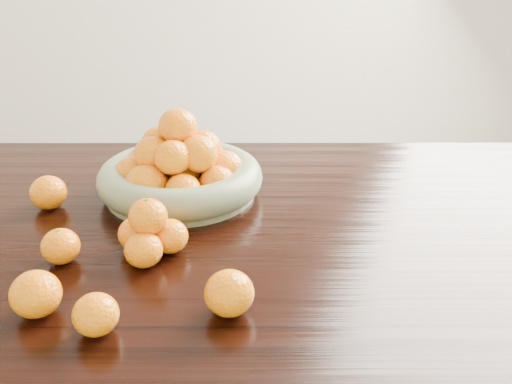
{
  "coord_description": "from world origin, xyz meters",
  "views": [
    {
      "loc": [
        0.03,
        -1.06,
        1.3
      ],
      "look_at": [
        0.03,
        -0.02,
        0.83
      ],
      "focal_mm": 40.0,
      "sensor_mm": 36.0,
      "label": 1
    }
  ],
  "objects_px": {
    "fruit_bowl": "(180,171)",
    "orange_pyramid": "(149,234)",
    "dining_table": "(240,260)",
    "loose_orange_0": "(61,246)"
  },
  "relations": [
    {
      "from": "orange_pyramid",
      "to": "loose_orange_0",
      "type": "relative_size",
      "value": 1.91
    },
    {
      "from": "dining_table",
      "to": "loose_orange_0",
      "type": "height_order",
      "value": "loose_orange_0"
    },
    {
      "from": "dining_table",
      "to": "fruit_bowl",
      "type": "relative_size",
      "value": 5.32
    },
    {
      "from": "dining_table",
      "to": "loose_orange_0",
      "type": "xyz_separation_m",
      "value": [
        -0.32,
        -0.15,
        0.12
      ]
    },
    {
      "from": "dining_table",
      "to": "orange_pyramid",
      "type": "xyz_separation_m",
      "value": [
        -0.16,
        -0.13,
        0.14
      ]
    },
    {
      "from": "dining_table",
      "to": "orange_pyramid",
      "type": "height_order",
      "value": "orange_pyramid"
    },
    {
      "from": "loose_orange_0",
      "to": "dining_table",
      "type": "bearing_deg",
      "value": 25.64
    },
    {
      "from": "fruit_bowl",
      "to": "loose_orange_0",
      "type": "xyz_separation_m",
      "value": [
        -0.18,
        -0.3,
        -0.03
      ]
    },
    {
      "from": "fruit_bowl",
      "to": "orange_pyramid",
      "type": "relative_size",
      "value": 2.8
    },
    {
      "from": "dining_table",
      "to": "fruit_bowl",
      "type": "height_order",
      "value": "fruit_bowl"
    }
  ]
}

